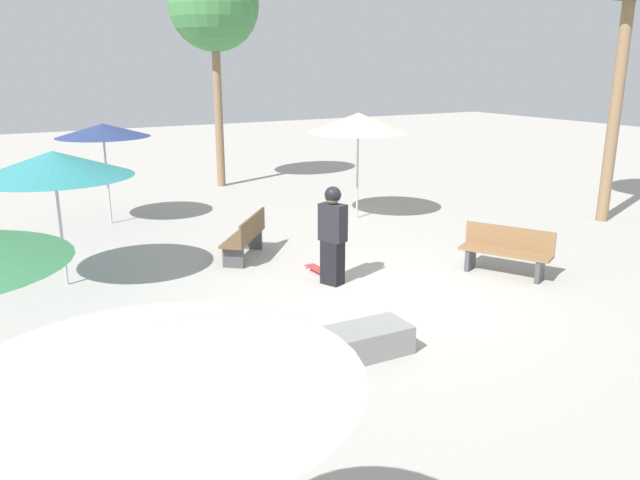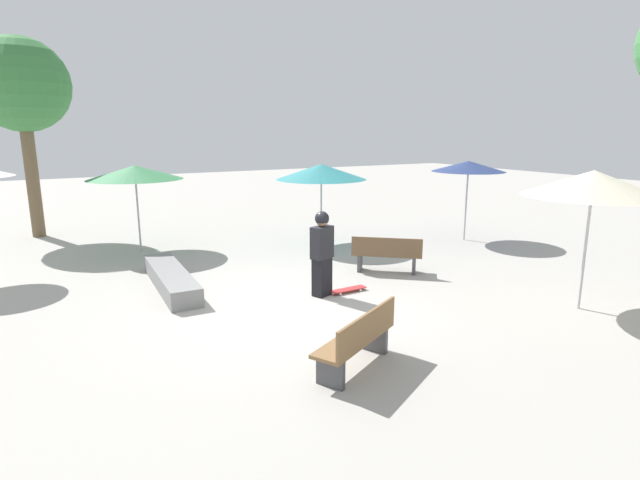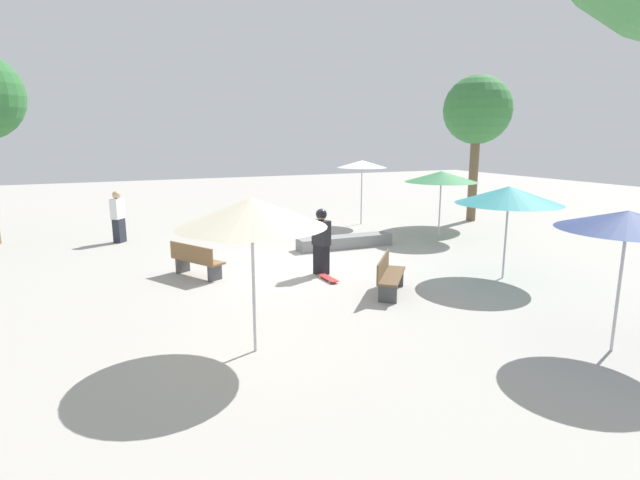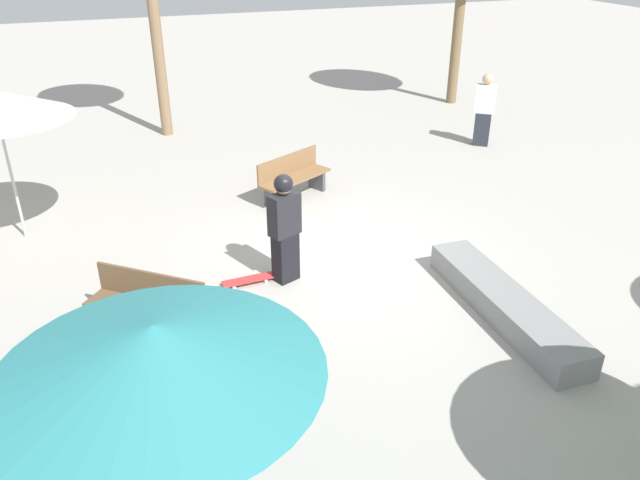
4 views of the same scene
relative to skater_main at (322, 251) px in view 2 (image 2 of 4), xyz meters
The scene contains 11 objects.
ground_plane 1.33m from the skater_main, 157.49° to the right, with size 60.00×60.00×0.00m, color #ADA8A0.
skater_main is the anchor object (origin of this frame).
skateboard 1.03m from the skater_main, ahead, with size 0.81×0.24×0.07m.
concrete_ledge 3.29m from the skater_main, 141.73° to the left, with size 0.69×3.14×0.38m.
bench_near 3.20m from the skater_main, 110.12° to the right, with size 1.62×1.14×0.85m.
bench_far 2.27m from the skater_main, 18.54° to the left, with size 1.51×1.37×0.85m.
shade_umbrella_teal 4.71m from the skater_main, 61.09° to the left, with size 2.54×2.54×2.30m.
shade_umbrella_navy 6.81m from the skater_main, 21.21° to the left, with size 2.11×2.11×2.35m.
shade_umbrella_cream 5.01m from the skater_main, 37.80° to the right, with size 2.38×2.38×2.55m.
shade_umbrella_green 6.29m from the skater_main, 113.94° to the left, with size 2.47×2.47×2.32m.
palm_tree_left 11.00m from the skater_main, 118.24° to the left, with size 2.73×2.73×5.88m.
Camera 2 is at (-3.74, -7.92, 3.24)m, focal length 28.00 mm.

